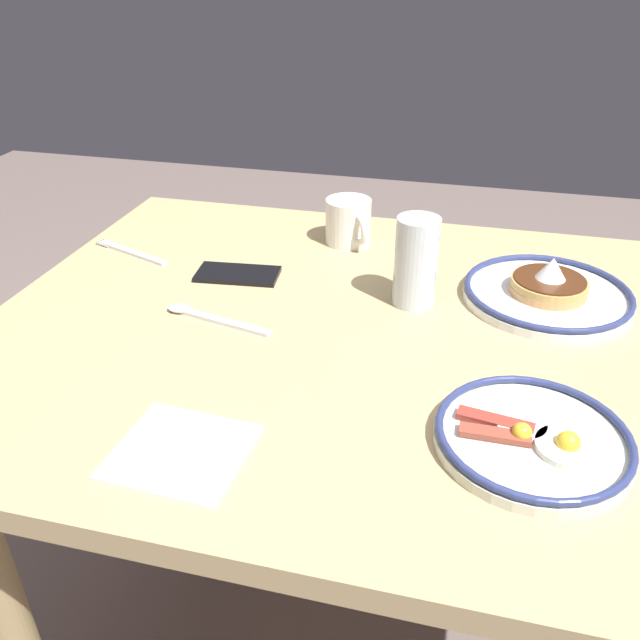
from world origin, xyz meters
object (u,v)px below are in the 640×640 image
(paper_napkin, at_px, (181,451))
(drinking_glass, at_px, (416,266))
(cell_phone, at_px, (238,274))
(plate_near_main, at_px, (547,292))
(fork_near, at_px, (131,252))
(tea_spoon, at_px, (203,316))
(coffee_mug, at_px, (349,221))
(plate_center_pancakes, at_px, (533,438))

(paper_napkin, bearing_deg, drinking_glass, -116.76)
(drinking_glass, relative_size, cell_phone, 1.02)
(plate_near_main, bearing_deg, fork_near, -0.26)
(paper_napkin, height_order, tea_spoon, tea_spoon)
(coffee_mug, bearing_deg, plate_near_main, 157.22)
(plate_near_main, relative_size, paper_napkin, 1.80)
(cell_phone, bearing_deg, fork_near, -16.06)
(plate_near_main, bearing_deg, drinking_glass, 15.69)
(paper_napkin, distance_m, fork_near, 0.59)
(plate_center_pancakes, height_order, fork_near, plate_center_pancakes)
(coffee_mug, relative_size, fork_near, 0.61)
(plate_center_pancakes, relative_size, fork_near, 1.32)
(plate_center_pancakes, height_order, paper_napkin, plate_center_pancakes)
(plate_center_pancakes, xyz_separation_m, coffee_mug, (0.33, -0.53, 0.03))
(coffee_mug, xyz_separation_m, fork_near, (0.39, 0.15, -0.04))
(plate_center_pancakes, distance_m, cell_phone, 0.60)
(plate_center_pancakes, distance_m, coffee_mug, 0.63)
(plate_center_pancakes, bearing_deg, paper_napkin, 15.59)
(coffee_mug, bearing_deg, paper_napkin, 84.35)
(coffee_mug, height_order, drinking_glass, drinking_glass)
(fork_near, height_order, tea_spoon, tea_spoon)
(plate_center_pancakes, height_order, tea_spoon, plate_center_pancakes)
(cell_phone, bearing_deg, tea_spoon, 83.76)
(drinking_glass, distance_m, paper_napkin, 0.48)
(drinking_glass, bearing_deg, plate_near_main, -164.31)
(plate_center_pancakes, xyz_separation_m, fork_near, (0.72, -0.38, -0.01))
(drinking_glass, distance_m, tea_spoon, 0.34)
(plate_near_main, bearing_deg, tea_spoon, 19.91)
(drinking_glass, distance_m, cell_phone, 0.32)
(cell_phone, distance_m, fork_near, 0.23)
(plate_near_main, height_order, plate_center_pancakes, plate_near_main)
(drinking_glass, bearing_deg, fork_near, -6.65)
(plate_center_pancakes, distance_m, fork_near, 0.81)
(plate_near_main, xyz_separation_m, drinking_glass, (0.21, 0.06, 0.05))
(drinking_glass, xyz_separation_m, cell_phone, (0.31, -0.02, -0.06))
(cell_phone, distance_m, paper_napkin, 0.46)
(drinking_glass, distance_m, fork_near, 0.55)
(drinking_glass, xyz_separation_m, tea_spoon, (0.31, 0.13, -0.06))
(coffee_mug, relative_size, drinking_glass, 0.72)
(plate_center_pancakes, relative_size, drinking_glass, 1.56)
(drinking_glass, bearing_deg, tea_spoon, 22.64)
(plate_center_pancakes, bearing_deg, cell_phone, -34.72)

